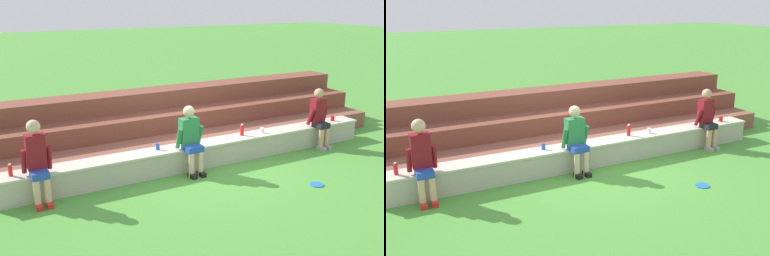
% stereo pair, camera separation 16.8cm
% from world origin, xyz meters
% --- Properties ---
extents(ground_plane, '(80.00, 80.00, 0.00)m').
position_xyz_m(ground_plane, '(0.00, 0.00, 0.00)').
color(ground_plane, '#4C9338').
extents(stone_seating_wall, '(8.09, 0.49, 0.48)m').
position_xyz_m(stone_seating_wall, '(0.00, 0.22, 0.25)').
color(stone_seating_wall, '#B7AF9E').
rests_on(stone_seating_wall, ground).
extents(brick_bleachers, '(10.17, 2.12, 1.20)m').
position_xyz_m(brick_bleachers, '(0.00, 1.93, 0.47)').
color(brick_bleachers, brown).
rests_on(brick_bleachers, ground).
extents(person_far_left, '(0.49, 0.54, 1.41)m').
position_xyz_m(person_far_left, '(-3.29, 0.01, 0.75)').
color(person_far_left, '#DBAD89').
rests_on(person_far_left, ground).
extents(person_left_of_center, '(0.54, 0.54, 1.32)m').
position_xyz_m(person_left_of_center, '(-0.46, -0.02, 0.71)').
color(person_left_of_center, beige).
rests_on(person_left_of_center, ground).
extents(person_center, '(0.49, 0.52, 1.34)m').
position_xyz_m(person_center, '(2.84, -0.01, 0.71)').
color(person_center, tan).
rests_on(person_center, ground).
extents(water_bottle_mid_left, '(0.08, 0.08, 0.25)m').
position_xyz_m(water_bottle_mid_left, '(0.93, 0.27, 0.59)').
color(water_bottle_mid_left, red).
rests_on(water_bottle_mid_left, stone_seating_wall).
extents(water_bottle_near_right, '(0.07, 0.07, 0.21)m').
position_xyz_m(water_bottle_near_right, '(-3.69, 0.22, 0.58)').
color(water_bottle_near_right, red).
rests_on(water_bottle_near_right, stone_seating_wall).
extents(plastic_cup_right_end, '(0.09, 0.09, 0.11)m').
position_xyz_m(plastic_cup_right_end, '(1.42, 0.22, 0.53)').
color(plastic_cup_right_end, white).
rests_on(plastic_cup_right_end, stone_seating_wall).
extents(plastic_cup_middle, '(0.09, 0.09, 0.12)m').
position_xyz_m(plastic_cup_middle, '(3.48, 0.21, 0.54)').
color(plastic_cup_middle, red).
rests_on(plastic_cup_middle, stone_seating_wall).
extents(plastic_cup_left_end, '(0.08, 0.08, 0.12)m').
position_xyz_m(plastic_cup_left_end, '(-1.03, 0.27, 0.54)').
color(plastic_cup_left_end, blue).
rests_on(plastic_cup_left_end, stone_seating_wall).
extents(frisbee, '(0.25, 0.25, 0.02)m').
position_xyz_m(frisbee, '(1.26, -1.66, 0.01)').
color(frisbee, blue).
rests_on(frisbee, ground).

